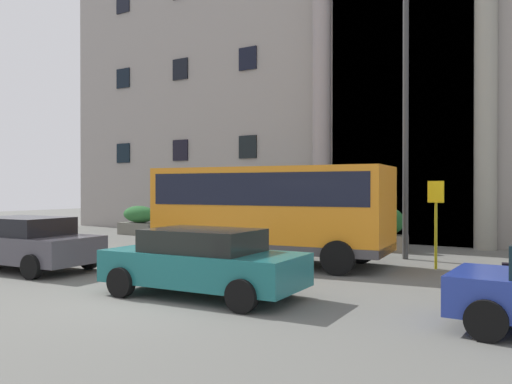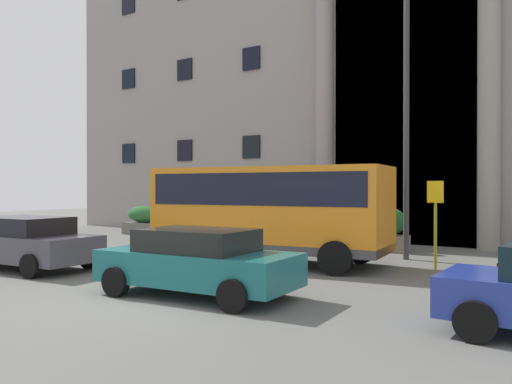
% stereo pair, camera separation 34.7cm
% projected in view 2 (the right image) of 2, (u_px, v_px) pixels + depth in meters
% --- Properties ---
extents(ground_plane, '(80.00, 64.00, 0.12)m').
position_uv_depth(ground_plane, '(151.00, 301.00, 10.64)').
color(ground_plane, '#61615C').
extents(office_building_facade, '(36.66, 9.65, 19.15)m').
position_uv_depth(office_building_facade, '(412.00, 36.00, 25.14)').
color(office_building_facade, gray).
rests_on(office_building_facade, ground_plane).
extents(orange_minibus, '(7.22, 3.34, 2.86)m').
position_uv_depth(orange_minibus, '(270.00, 206.00, 15.54)').
color(orange_minibus, orange).
rests_on(orange_minibus, ground_plane).
extents(bus_stop_sign, '(0.44, 0.08, 2.45)m').
position_uv_depth(bus_stop_sign, '(435.00, 215.00, 14.36)').
color(bus_stop_sign, '#9A9115').
rests_on(bus_stop_sign, ground_plane).
extents(hedge_planter_entrance_left, '(2.06, 0.92, 1.39)m').
position_uv_depth(hedge_planter_entrance_left, '(144.00, 221.00, 25.25)').
color(hedge_planter_entrance_left, '#63635A').
rests_on(hedge_planter_entrance_left, ground_plane).
extents(hedge_planter_entrance_right, '(1.98, 0.71, 1.53)m').
position_uv_depth(hedge_planter_entrance_right, '(240.00, 223.00, 22.66)').
color(hedge_planter_entrance_right, slate).
rests_on(hedge_planter_entrance_right, ground_plane).
extents(hedge_planter_west, '(1.69, 0.97, 1.54)m').
position_uv_depth(hedge_planter_west, '(310.00, 226.00, 20.75)').
color(hedge_planter_west, slate).
rests_on(hedge_planter_west, ground_plane).
extents(hedge_planter_east, '(1.49, 0.75, 1.58)m').
position_uv_depth(hedge_planter_east, '(387.00, 230.00, 18.47)').
color(hedge_planter_east, gray).
rests_on(hedge_planter_east, ground_plane).
extents(parked_compact_extra, '(4.53, 2.33, 1.45)m').
position_uv_depth(parked_compact_extra, '(24.00, 242.00, 14.50)').
color(parked_compact_extra, '#4A4750').
rests_on(parked_compact_extra, ground_plane).
extents(white_taxi_kerbside, '(4.33, 2.21, 1.40)m').
position_uv_depth(white_taxi_kerbside, '(197.00, 261.00, 10.86)').
color(white_taxi_kerbside, '#1D6869').
rests_on(white_taxi_kerbside, ground_plane).
extents(lamppost_plaza_centre, '(0.40, 0.40, 8.83)m').
position_uv_depth(lamppost_plaza_centre, '(406.00, 99.00, 16.39)').
color(lamppost_plaza_centre, '#373738').
rests_on(lamppost_plaza_centre, ground_plane).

